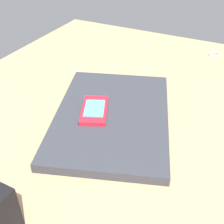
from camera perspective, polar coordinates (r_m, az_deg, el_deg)
desk_surface at (r=61.84cm, az=-5.35°, el=-4.70°), size 120.00×80.00×3.00cm
laptop_closed at (r=63.06cm, az=0.00°, el=-0.78°), size 40.11×33.49×1.90cm
cell_phone_on_laptop at (r=62.61cm, az=-3.55°, el=0.45°), size 11.40×8.90×1.02cm
key_ring at (r=97.78cm, az=19.17°, el=10.58°), size 3.39×3.39×0.36cm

